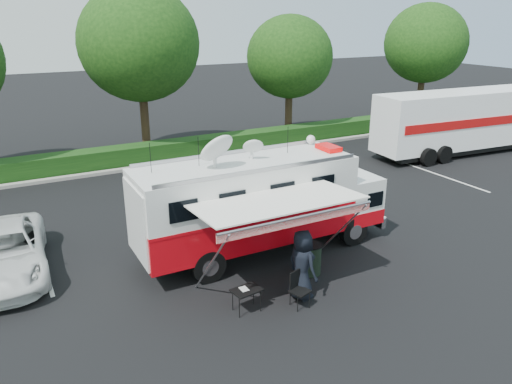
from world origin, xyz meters
The scene contains 11 objects.
ground_plane centered at (0.00, 0.00, 0.00)m, with size 120.00×120.00×0.00m, color black.
back_border centered at (1.14, 12.90, 5.00)m, with size 60.00×6.14×8.87m.
stall_lines centered at (-0.50, 3.00, 0.00)m, with size 24.12×5.50×0.01m.
command_truck centered at (-0.07, 0.00, 1.71)m, with size 8.31×2.29×3.99m.
awning centered at (-0.82, -2.38, 2.56)m, with size 4.53×2.36×2.74m.
white_suv centered at (-7.53, 2.28, 0.00)m, with size 2.37×5.14×1.43m, color silver.
person centered at (-0.46, -2.98, 0.00)m, with size 0.97×0.63×1.98m, color black.
folding_table centered at (-2.10, -2.88, 0.59)m, with size 0.82×0.64×0.64m.
folding_chair centered at (-0.76, -3.25, 0.57)m, with size 0.58×0.61×0.97m.
trash_bin centered at (0.52, -2.00, 0.48)m, with size 0.64×0.64×0.96m.
semi_trailer centered at (15.86, 5.50, 1.81)m, with size 11.30×3.23×3.44m.
Camera 1 is at (-7.23, -12.94, 7.36)m, focal length 35.00 mm.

